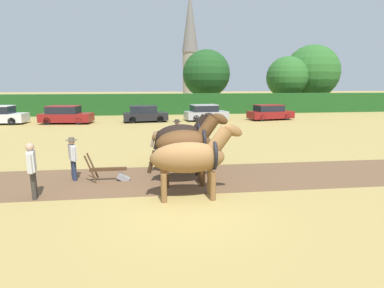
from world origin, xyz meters
name	(u,v)px	position (x,y,z in m)	size (l,w,h in m)	color
ground_plane	(189,201)	(0.00, 0.00, 0.00)	(240.00, 240.00, 0.00)	#A88E4C
plowed_furrow_strip	(51,183)	(-4.66, 2.31, 0.00)	(31.31, 3.41, 0.01)	brown
hedgerow	(160,104)	(0.00, 26.13, 1.16)	(78.32, 1.33, 2.33)	#1E511E
tree_center_left	(206,74)	(6.32, 31.58, 4.72)	(6.27, 6.27, 7.86)	#4C3823
tree_center	(287,77)	(16.88, 29.98, 4.28)	(5.40, 5.40, 6.99)	#423323
tree_center_right	(312,73)	(21.15, 31.51, 4.96)	(7.45, 7.45, 8.69)	#4C3823
church_spire	(190,44)	(7.03, 53.55, 11.10)	(3.27, 3.27, 21.22)	gray
draft_horse_lead_left	(191,157)	(0.12, 0.28, 1.30)	(2.96, 1.03, 2.37)	brown
draft_horse_lead_right	(187,143)	(0.14, 1.58, 1.47)	(2.65, 1.02, 2.57)	#513319
draft_horse_trail_left	(183,137)	(0.16, 2.88, 1.46)	(2.60, 1.07, 2.46)	black
draft_horse_trail_right	(181,136)	(0.19, 4.18, 1.25)	(2.92, 0.90, 2.26)	brown
plow	(112,173)	(-2.53, 2.27, 0.32)	(1.55, 0.47, 1.13)	#4C331E
farmer_at_plow	(73,156)	(-3.92, 2.58, 0.92)	(0.40, 0.58, 1.60)	#28334C
farmer_beside_team	(177,134)	(0.18, 5.99, 1.05)	(0.54, 0.48, 1.77)	#38332D
farmer_onlooker_left	(32,166)	(-4.69, 0.88, 1.02)	(0.32, 0.68, 1.75)	#38332D
parked_car_left	(66,115)	(-8.53, 19.14, 0.75)	(4.52, 2.30, 1.57)	maroon
parked_car_center_left	(145,114)	(-1.65, 19.40, 0.71)	(4.15, 2.27, 1.49)	black
parked_car_center	(206,113)	(4.08, 19.61, 0.73)	(4.19, 2.36, 1.52)	#A8A8B2
parked_car_center_right	(270,113)	(10.38, 19.32, 0.71)	(4.54, 2.41, 1.47)	maroon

